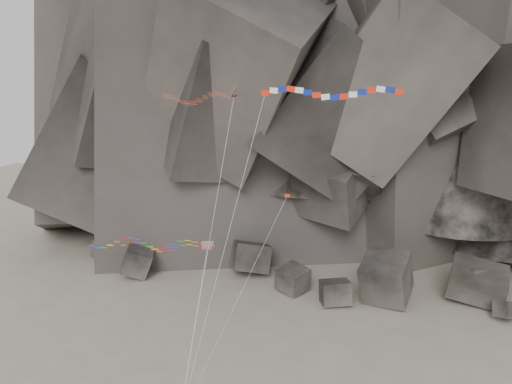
% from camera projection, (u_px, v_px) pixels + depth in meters
% --- Properties ---
extents(headland, '(110.00, 70.00, 84.00)m').
position_uv_depth(headland, '(317.00, 38.00, 107.26)').
color(headland, '#524943').
rests_on(headland, ground).
extents(boulder_field, '(80.18, 15.76, 8.57)m').
position_uv_depth(boulder_field, '(349.00, 279.00, 79.25)').
color(boulder_field, '#47423F').
rests_on(boulder_field, ground).
extents(delta_kite, '(8.27, 10.61, 31.12)m').
position_uv_depth(delta_kite, '(195.00, 98.00, 49.33)').
color(delta_kite, red).
rests_on(delta_kite, ground).
extents(banner_kite, '(18.61, 4.45, 31.04)m').
position_uv_depth(banner_kite, '(329.00, 95.00, 40.76)').
color(banner_kite, red).
rests_on(banner_kite, ground).
extents(parafoil_kite, '(13.81, 7.05, 15.85)m').
position_uv_depth(parafoil_kite, '(144.00, 244.00, 50.94)').
color(parafoil_kite, yellow).
rests_on(parafoil_kite, ground).
extents(pennant_kite, '(9.18, 6.28, 21.23)m').
position_uv_depth(pennant_kite, '(258.00, 257.00, 46.20)').
color(pennant_kite, red).
rests_on(pennant_kite, ground).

